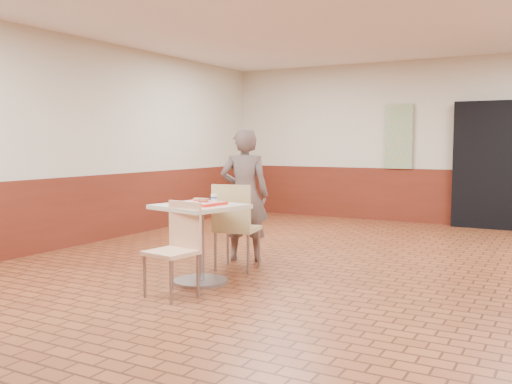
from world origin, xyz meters
The scene contains 12 objects.
room_shell centered at (0.00, 0.00, 1.50)m, with size 8.01×10.01×3.01m.
wainscot_band centered at (0.00, 0.00, 0.50)m, with size 8.00×10.00×1.00m.
corridor_doorway centered at (1.20, 4.88, 1.10)m, with size 1.60×0.22×2.20m, color black.
promo_poster centered at (-0.60, 4.94, 1.60)m, with size 0.50×0.03×1.20m, color gray.
main_table centered at (-1.16, -0.75, 0.57)m, with size 0.79×0.79×0.84m.
chair_main_front centered at (-1.08, -1.26, 0.51)m, with size 0.48×0.48×0.91m.
chair_main_back centered at (-1.14, -0.07, 0.57)m, with size 0.55×0.55×1.01m.
customer centered at (-1.34, 0.49, 0.83)m, with size 0.61×0.40×1.67m, color brown.
serving_tray centered at (-1.16, -0.75, 0.85)m, with size 0.47×0.37×0.03m.
ring_donut centered at (-1.25, -0.67, 0.88)m, with size 0.09×0.09×0.03m, color #C47E47.
long_john_donut centered at (-1.11, -0.75, 0.89)m, with size 0.13×0.06×0.04m.
paper_cup centered at (-1.03, -0.67, 0.91)m, with size 0.06×0.06×0.08m.
Camera 1 is at (2.25, -5.66, 1.49)m, focal length 40.00 mm.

